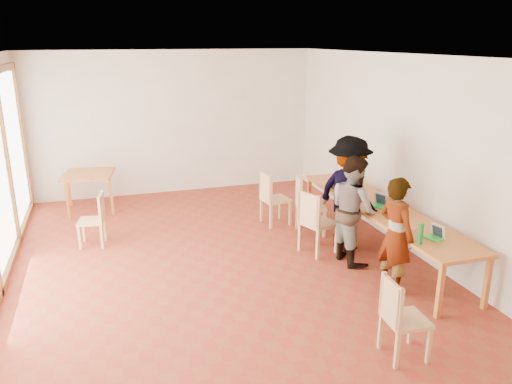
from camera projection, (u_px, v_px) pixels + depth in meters
ground at (220, 266)px, 7.35m from camera, size 8.00×8.00×0.00m
wall_back at (174, 123)px, 10.55m from camera, size 6.00×0.10×3.00m
wall_front at (359, 313)px, 3.26m from camera, size 6.00×0.10×3.00m
wall_right at (405, 153)px, 7.77m from camera, size 0.10×8.00×3.00m
ceiling at (215, 54)px, 6.45m from camera, size 6.00×8.00×0.04m
communal_table at (381, 209)px, 7.66m from camera, size 0.80×4.00×0.75m
side_table at (88, 177)px, 9.54m from camera, size 0.90×0.90×0.75m
chair_near at (398, 310)px, 5.10m from camera, size 0.45×0.45×0.48m
chair_mid at (314, 216)px, 7.61m from camera, size 0.60×0.60×0.54m
chair_far at (271, 193)px, 8.83m from camera, size 0.51×0.51×0.51m
chair_empty at (305, 199)px, 8.42m from camera, size 0.57×0.57×0.54m
chair_spare at (96, 214)px, 7.98m from camera, size 0.46×0.46×0.46m
person_near at (396, 235)px, 6.45m from camera, size 0.48×0.63×1.56m
person_mid at (353, 209)px, 7.34m from camera, size 0.65×0.82×1.62m
person_far at (349, 193)px, 7.76m from camera, size 1.03×1.33×1.81m
laptop_near at (436, 235)px, 6.41m from camera, size 0.23×0.25×0.18m
laptop_mid at (379, 202)px, 7.65m from camera, size 0.29×0.30×0.20m
laptop_far at (349, 189)px, 8.37m from camera, size 0.21×0.24×0.18m
yellow_mug at (337, 180)px, 8.88m from camera, size 0.15×0.15×0.10m
green_bottle at (420, 234)px, 6.21m from camera, size 0.07×0.07×0.28m
clear_glass at (397, 201)px, 7.75m from camera, size 0.07×0.07×0.09m
condiment_cup at (345, 179)px, 9.04m from camera, size 0.08×0.08×0.06m
pink_phone at (413, 229)px, 6.72m from camera, size 0.05×0.10×0.01m
black_pouch at (336, 186)px, 8.55m from camera, size 0.16×0.26×0.09m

